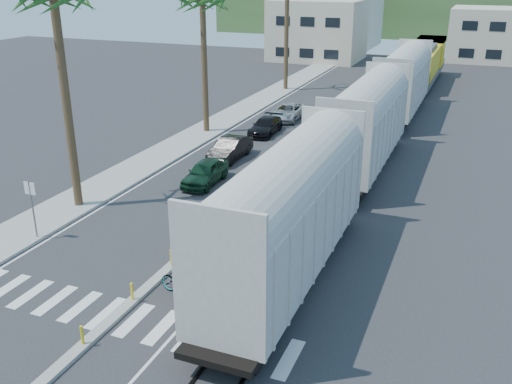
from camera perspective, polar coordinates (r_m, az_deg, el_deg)
ground at (r=23.62m, az=-10.86°, el=-9.59°), size 140.00×140.00×0.00m
sidewalk at (r=47.81m, az=-3.56°, el=6.99°), size 3.00×90.00×0.15m
rails at (r=46.80m, az=13.29°, el=6.07°), size 1.56×100.00×0.06m
median at (r=40.29m, az=4.37°, el=4.19°), size 0.45×60.00×0.85m
crosswalk at (r=22.24m, az=-13.65°, el=-11.96°), size 14.00×2.20×0.01m
lane_markings at (r=45.55m, az=3.73°, el=6.15°), size 9.42×90.00×0.01m
freight_train at (r=41.76m, az=12.59°, el=8.37°), size 3.00×60.94×5.85m
street_sign at (r=28.39m, az=-21.53°, el=-0.84°), size 0.60×0.08×3.00m
buildings at (r=90.53m, az=10.87°, el=16.30°), size 38.00×27.00×10.00m
hillside at (r=117.48m, az=17.10°, el=17.70°), size 80.00×20.00×12.00m
car_lead at (r=34.01m, az=-5.11°, el=1.96°), size 1.89×4.24×1.41m
car_second at (r=38.37m, az=-2.62°, el=4.36°), size 1.66×4.50×1.47m
car_third at (r=44.34m, az=0.94°, el=6.60°), size 2.02×4.43×1.26m
car_rear at (r=48.83m, az=3.18°, el=8.02°), size 2.21×4.80×1.33m
cyclist at (r=22.66m, az=-7.43°, el=-8.49°), size 1.39×2.32×2.46m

